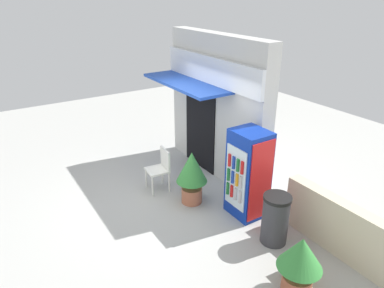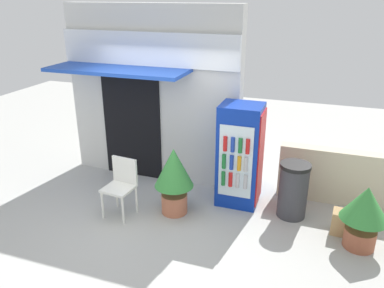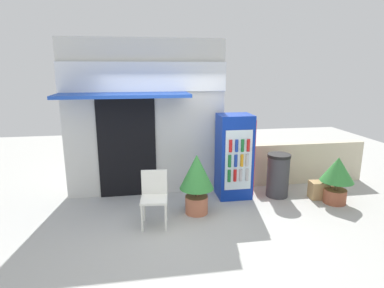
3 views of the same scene
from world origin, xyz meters
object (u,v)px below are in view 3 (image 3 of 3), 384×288
Objects in this scene: plastic_chair at (154,194)px; potted_plant_near_shop at (197,178)px; trash_bin at (278,175)px; cardboard_box at (319,190)px; potted_plant_curbside at (337,175)px; drink_cooler at (234,156)px.

potted_plant_near_shop is at bearing 20.31° from plastic_chair.
plastic_chair is 0.83× the size of potted_plant_near_shop.
trash_bin is 0.87m from cardboard_box.
potted_plant_near_shop is at bearing -163.86° from trash_bin.
potted_plant_curbside is 1.11m from trash_bin.
drink_cooler is 4.72× the size of cardboard_box.
potted_plant_curbside is (2.77, 0.00, -0.10)m from potted_plant_near_shop.
plastic_chair is 0.99× the size of potted_plant_curbside.
cardboard_box is at bearing -17.99° from trash_bin.
potted_plant_near_shop reaches higher than potted_plant_curbside.
drink_cooler is at bearing 160.46° from potted_plant_curbside.
cardboard_box is (0.79, -0.26, -0.27)m from trash_bin.
drink_cooler is 1.13m from potted_plant_near_shop.
drink_cooler is 2.01m from potted_plant_curbside.
trash_bin reaches higher than cardboard_box.
potted_plant_curbside reaches higher than cardboard_box.
potted_plant_near_shop is 2.77m from potted_plant_curbside.
potted_plant_curbside is (3.54, 0.29, 0.03)m from plastic_chair.
drink_cooler reaches higher than cardboard_box.
trash_bin is (1.79, 0.52, -0.22)m from potted_plant_near_shop.
plastic_chair is 3.56m from potted_plant_curbside.
trash_bin is at bearing 17.42° from plastic_chair.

